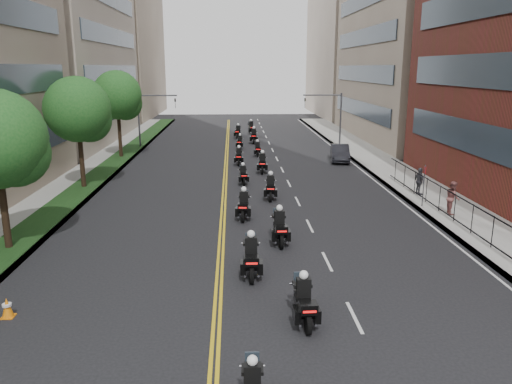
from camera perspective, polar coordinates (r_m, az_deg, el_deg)
The scene contains 27 objects.
sidewalk_right at distance 38.30m, azimuth 16.98°, elevation 1.19°, with size 4.00×90.00×0.15m, color gray.
sidewalk_left at distance 37.76m, azimuth -19.80°, elevation 0.79°, with size 4.00×90.00×0.15m, color gray.
grass_strip at distance 37.51m, azimuth -18.65°, elevation 0.95°, with size 2.00×90.00×0.04m, color black.
building_right_tan at distance 62.65m, azimuth 19.36°, elevation 19.56°, with size 15.11×28.00×30.00m.
building_right_far at distance 91.06m, azimuth 12.04°, elevation 16.81°, with size 15.00×28.00×26.00m, color #A49484.
building_left_far at distance 90.77m, azimuth -16.88°, elevation 16.54°, with size 16.00×28.00×26.00m, color gray.
iron_fence at distance 26.16m, azimuth 24.42°, elevation -3.45°, with size 0.05×28.00×1.50m.
street_trees at distance 30.66m, azimuth -22.29°, elevation 7.27°, with size 4.40×38.40×7.98m.
traffic_signal_right at distance 53.36m, azimuth 8.65°, elevation 9.08°, with size 4.09×0.20×5.60m.
traffic_signal_left at distance 53.06m, azimuth -12.26°, elevation 8.89°, with size 4.09×0.20×5.60m.
motorcycle_1 at distance 16.85m, azimuth 5.50°, elevation -12.49°, with size 0.56×2.41×1.78m.
motorcycle_2 at distance 20.26m, azimuth -0.56°, elevation -7.57°, with size 0.58×2.54×1.88m.
motorcycle_3 at distance 23.89m, azimuth 2.71°, elevation -4.18°, with size 0.58×2.53×1.87m.
motorcycle_4 at distance 27.74m, azimuth -1.41°, elevation -1.62°, with size 0.64×2.43×1.79m.
motorcycle_5 at distance 31.85m, azimuth 1.67°, elevation 0.45°, with size 0.63×2.44×1.80m.
motorcycle_6 at distance 35.99m, azimuth -1.48°, elevation 1.89°, with size 0.53×2.11×1.56m.
motorcycle_7 at distance 39.88m, azimuth 0.73°, elevation 3.24°, with size 0.62×2.44×1.80m.
motorcycle_8 at distance 43.18m, azimuth -1.96°, elevation 4.02°, with size 0.55×2.29×1.69m.
motorcycle_9 at distance 47.41m, azimuth 0.18°, elevation 4.87°, with size 0.49×2.13×1.57m.
motorcycle_10 at distance 51.87m, azimuth -1.85°, elevation 5.66°, with size 0.60×2.12×1.57m.
motorcycle_11 at distance 55.49m, azimuth -0.25°, elevation 6.35°, with size 0.64×2.55×1.88m.
motorcycle_12 at distance 59.70m, azimuth -2.07°, elevation 6.84°, with size 0.72×2.34×1.73m.
motorcycle_13 at distance 63.29m, azimuth -0.55°, elevation 7.31°, with size 0.77×2.52×1.87m.
parked_sedan at distance 45.43m, azimuth 9.57°, elevation 4.42°, with size 1.56×4.46×1.47m, color black.
pedestrian_b at distance 30.16m, azimuth 21.56°, elevation -0.60°, with size 0.91×0.71×1.87m, color brown.
pedestrian_c at distance 33.93m, azimuth 18.18°, elevation 1.17°, with size 1.04×0.43×1.78m, color #3B3A41.
traffic_cone at distance 19.19m, azimuth -26.55°, elevation -11.75°, with size 0.42×0.42×0.70m.
Camera 1 is at (-0.85, -10.15, 8.22)m, focal length 35.00 mm.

